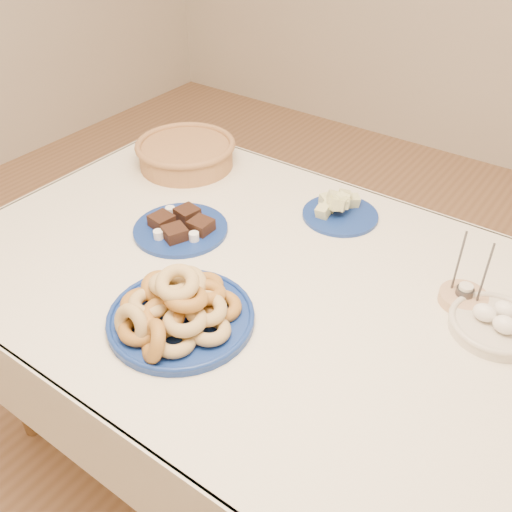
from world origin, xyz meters
name	(u,v)px	position (x,y,z in m)	size (l,w,h in m)	color
ground	(265,450)	(0.00, 0.00, 0.00)	(5.00, 5.00, 0.00)	#8E6343
dining_table	(267,308)	(0.00, 0.00, 0.64)	(1.71, 1.11, 0.75)	brown
donut_platter	(178,311)	(-0.07, -0.26, 0.79)	(0.42, 0.42, 0.16)	navy
melon_plate	(339,209)	(0.00, 0.36, 0.78)	(0.29, 0.29, 0.08)	navy
brownie_plate	(181,227)	(-0.32, 0.03, 0.76)	(0.31, 0.31, 0.05)	navy
wicker_basket	(186,153)	(-0.57, 0.34, 0.80)	(0.44, 0.44, 0.09)	brown
candle_holder	(463,297)	(0.44, 0.20, 0.77)	(0.13, 0.13, 0.19)	tan
egg_bowl	(495,324)	(0.53, 0.14, 0.77)	(0.22, 0.22, 0.07)	beige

